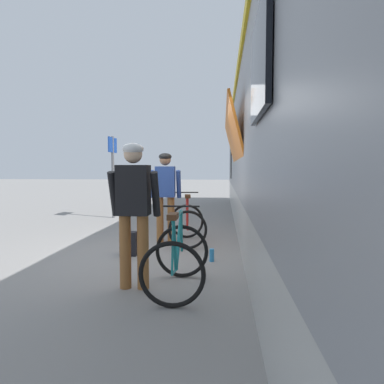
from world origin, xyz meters
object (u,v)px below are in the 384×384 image
object	(u,v)px
cyclist_far_in_blue	(165,189)
bicycle_far_red	(187,223)
water_bottle_near_the_bikes	(212,255)
cyclist_near_in_dark	(134,202)
platform_sign_post	(113,163)
backpack_on_platform	(129,243)
bicycle_near_teal	(177,258)
train_car	(349,133)

from	to	relation	value
cyclist_far_in_blue	bicycle_far_red	distance (m)	0.79
water_bottle_near_the_bikes	cyclist_near_in_dark	bearing A→B (deg)	-124.83
cyclist_far_in_blue	platform_sign_post	distance (m)	3.88
backpack_on_platform	platform_sign_post	bearing A→B (deg)	115.64
cyclist_far_in_blue	bicycle_far_red	size ratio (longest dim) A/B	1.53
bicycle_far_red	water_bottle_near_the_bikes	size ratio (longest dim) A/B	5.73
bicycle_far_red	platform_sign_post	size ratio (longest dim) A/B	0.48
cyclist_far_in_blue	bicycle_near_teal	distance (m)	2.85
water_bottle_near_the_bikes	cyclist_far_in_blue	bearing A→B (deg)	125.13
cyclist_near_in_dark	cyclist_far_in_blue	distance (m)	2.66
backpack_on_platform	platform_sign_post	size ratio (longest dim) A/B	0.17
cyclist_near_in_dark	cyclist_far_in_blue	size ratio (longest dim) A/B	1.00
cyclist_far_in_blue	bicycle_far_red	world-z (taller)	cyclist_far_in_blue
cyclist_far_in_blue	water_bottle_near_the_bikes	xyz separation A→B (m)	(0.96, -1.37, -0.95)
bicycle_near_teal	backpack_on_platform	size ratio (longest dim) A/B	2.71
bicycle_near_teal	backpack_on_platform	world-z (taller)	bicycle_near_teal
train_car	bicycle_near_teal	xyz separation A→B (m)	(-2.33, -1.17, -1.56)
train_car	backpack_on_platform	bearing A→B (deg)	172.52
cyclist_far_in_blue	bicycle_far_red	bearing A→B (deg)	-11.02
train_car	bicycle_near_teal	distance (m)	3.04
water_bottle_near_the_bikes	platform_sign_post	distance (m)	5.72
bicycle_far_red	backpack_on_platform	bearing A→B (deg)	-130.92
cyclist_near_in_dark	bicycle_far_red	distance (m)	2.68
train_car	backpack_on_platform	distance (m)	3.82
train_car	platform_sign_post	distance (m)	6.93
cyclist_far_in_blue	water_bottle_near_the_bikes	size ratio (longest dim) A/B	8.78
bicycle_far_red	backpack_on_platform	distance (m)	1.36
train_car	cyclist_far_in_blue	bearing A→B (deg)	152.24
cyclist_near_in_dark	bicycle_far_red	bearing A→B (deg)	81.61
cyclist_far_in_blue	water_bottle_near_the_bikes	bearing A→B (deg)	-54.87
bicycle_near_teal	bicycle_far_red	distance (m)	2.63
cyclist_near_in_dark	cyclist_far_in_blue	bearing A→B (deg)	91.35
bicycle_near_teal	platform_sign_post	xyz separation A→B (m)	(-2.70, 5.93, 1.22)
train_car	platform_sign_post	bearing A→B (deg)	136.64
cyclist_near_in_dark	platform_sign_post	size ratio (longest dim) A/B	0.73
platform_sign_post	cyclist_near_in_dark	bearing A→B (deg)	-69.74
backpack_on_platform	platform_sign_post	xyz separation A→B (m)	(-1.67, 4.31, 1.42)
backpack_on_platform	water_bottle_near_the_bikes	distance (m)	1.43
cyclist_near_in_dark	cyclist_far_in_blue	world-z (taller)	same
bicycle_near_teal	bicycle_far_red	bearing A→B (deg)	93.40
cyclist_far_in_blue	water_bottle_near_the_bikes	distance (m)	1.93
train_car	cyclist_near_in_dark	bearing A→B (deg)	-158.63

